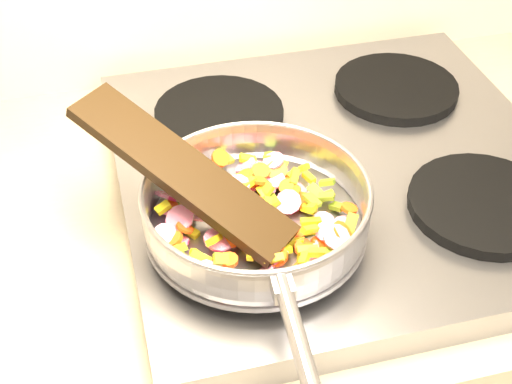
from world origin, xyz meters
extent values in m
cube|color=#939399|center=(-0.70, 1.67, 0.92)|extent=(0.60, 0.60, 0.04)
cylinder|color=black|center=(-0.84, 1.52, 0.95)|extent=(0.19, 0.19, 0.02)
cylinder|color=black|center=(-0.56, 1.52, 0.95)|extent=(0.19, 0.19, 0.02)
cylinder|color=black|center=(-0.84, 1.81, 0.95)|extent=(0.19, 0.19, 0.02)
cylinder|color=black|center=(-0.56, 1.81, 0.95)|extent=(0.19, 0.19, 0.02)
cylinder|color=#9E9EA5|center=(-0.85, 1.55, 0.96)|extent=(0.26, 0.26, 0.01)
torus|color=#9E9EA5|center=(-0.85, 1.55, 0.99)|extent=(0.31, 0.31, 0.06)
torus|color=#9E9EA5|center=(-0.85, 1.55, 1.02)|extent=(0.27, 0.27, 0.01)
cylinder|color=#9E9EA5|center=(-0.87, 1.32, 1.01)|extent=(0.03, 0.19, 0.02)
cube|color=#9E9EA5|center=(-0.86, 1.41, 1.01)|extent=(0.02, 0.03, 0.02)
cube|color=yellow|center=(-0.88, 1.44, 0.98)|extent=(0.01, 0.02, 0.02)
cube|color=yellow|center=(-0.80, 1.50, 0.99)|extent=(0.03, 0.02, 0.02)
cylinder|color=#DF1564|center=(-0.94, 1.56, 0.98)|extent=(0.05, 0.05, 0.02)
cube|color=yellow|center=(-0.83, 1.58, 0.98)|extent=(0.02, 0.02, 0.01)
cylinder|color=#DF1564|center=(-0.85, 1.61, 0.96)|extent=(0.05, 0.04, 0.03)
cylinder|color=#FF4F13|center=(-0.85, 1.61, 0.98)|extent=(0.03, 0.03, 0.01)
cylinder|color=#FF4F13|center=(-0.88, 1.52, 0.98)|extent=(0.03, 0.03, 0.02)
cube|color=olive|center=(-0.75, 1.54, 0.97)|extent=(0.02, 0.02, 0.01)
cube|color=yellow|center=(-0.96, 1.58, 0.99)|extent=(0.02, 0.02, 0.01)
cylinder|color=#FF4F13|center=(-0.91, 1.45, 0.98)|extent=(0.03, 0.03, 0.01)
cube|color=yellow|center=(-0.77, 1.62, 0.98)|extent=(0.02, 0.02, 0.02)
cube|color=yellow|center=(-0.77, 1.59, 0.98)|extent=(0.01, 0.02, 0.01)
cylinder|color=#DF1564|center=(-0.95, 1.61, 0.98)|extent=(0.04, 0.04, 0.03)
cylinder|color=#FF4F13|center=(-0.89, 1.53, 0.98)|extent=(0.03, 0.03, 0.02)
cylinder|color=#FF4F13|center=(-0.79, 1.49, 0.97)|extent=(0.03, 0.03, 0.02)
cylinder|color=#FF4F13|center=(-0.94, 1.49, 0.97)|extent=(0.03, 0.03, 0.02)
cube|color=yellow|center=(-0.78, 1.55, 0.97)|extent=(0.02, 0.02, 0.01)
cube|color=olive|center=(-0.79, 1.47, 0.97)|extent=(0.02, 0.02, 0.01)
cylinder|color=#FF4F13|center=(-0.80, 1.59, 0.98)|extent=(0.03, 0.03, 0.02)
cube|color=yellow|center=(-0.79, 1.59, 0.99)|extent=(0.02, 0.02, 0.02)
cylinder|color=#DF1564|center=(-0.81, 1.46, 0.97)|extent=(0.04, 0.03, 0.03)
cylinder|color=#DF1564|center=(-0.79, 1.58, 0.97)|extent=(0.04, 0.05, 0.02)
cylinder|color=#DF1564|center=(-0.81, 1.45, 0.97)|extent=(0.04, 0.04, 0.01)
cylinder|color=#DF1564|center=(-0.83, 1.59, 0.96)|extent=(0.04, 0.05, 0.03)
cube|color=olive|center=(-0.86, 1.54, 0.99)|extent=(0.02, 0.02, 0.02)
cube|color=olive|center=(-0.77, 1.57, 0.97)|extent=(0.02, 0.03, 0.01)
cube|color=olive|center=(-0.91, 1.48, 0.99)|extent=(0.02, 0.02, 0.02)
cube|color=olive|center=(-0.79, 1.61, 0.97)|extent=(0.02, 0.02, 0.01)
cube|color=olive|center=(-0.93, 1.48, 0.97)|extent=(0.01, 0.02, 0.02)
cube|color=yellow|center=(-0.80, 1.52, 0.97)|extent=(0.03, 0.01, 0.01)
cylinder|color=#DF1564|center=(-0.85, 1.48, 0.98)|extent=(0.03, 0.03, 0.02)
cylinder|color=#DF1564|center=(-0.77, 1.52, 0.97)|extent=(0.04, 0.04, 0.02)
cube|color=olive|center=(-0.90, 1.64, 0.97)|extent=(0.03, 0.02, 0.02)
cylinder|color=#DF1564|center=(-0.86, 1.44, 0.97)|extent=(0.04, 0.04, 0.02)
cylinder|color=#FF4F13|center=(-0.83, 1.59, 0.97)|extent=(0.02, 0.02, 0.02)
cube|color=yellow|center=(-0.78, 1.47, 0.97)|extent=(0.02, 0.03, 0.02)
cube|color=yellow|center=(-0.79, 1.48, 0.97)|extent=(0.02, 0.02, 0.02)
cube|color=yellow|center=(-0.79, 1.54, 0.98)|extent=(0.02, 0.02, 0.02)
cylinder|color=#FF4F13|center=(-0.93, 1.61, 0.97)|extent=(0.03, 0.03, 0.02)
cylinder|color=#FF4F13|center=(-0.90, 1.48, 0.98)|extent=(0.03, 0.03, 0.01)
cylinder|color=#DF1564|center=(-0.88, 1.54, 0.97)|extent=(0.04, 0.05, 0.03)
cylinder|color=#DF1564|center=(-0.86, 1.59, 0.98)|extent=(0.04, 0.04, 0.02)
cube|color=yellow|center=(-0.93, 1.51, 0.97)|extent=(0.02, 0.02, 0.01)
cube|color=olive|center=(-0.76, 1.49, 0.97)|extent=(0.02, 0.02, 0.01)
cylinder|color=#FF4F13|center=(-0.79, 1.56, 0.97)|extent=(0.03, 0.03, 0.01)
cube|color=yellow|center=(-0.85, 1.59, 0.97)|extent=(0.01, 0.02, 0.01)
cube|color=yellow|center=(-0.82, 1.46, 0.98)|extent=(0.02, 0.02, 0.01)
cylinder|color=#FF4F13|center=(-0.91, 1.49, 0.96)|extent=(0.03, 0.03, 0.00)
cube|color=yellow|center=(-0.76, 1.56, 0.97)|extent=(0.02, 0.01, 0.01)
cylinder|color=#DF1564|center=(-0.91, 1.62, 0.98)|extent=(0.03, 0.03, 0.01)
cube|color=yellow|center=(-0.83, 1.54, 0.98)|extent=(0.02, 0.02, 0.02)
cylinder|color=#DF1564|center=(-0.90, 1.53, 0.97)|extent=(0.04, 0.04, 0.02)
cylinder|color=#DF1564|center=(-0.86, 1.46, 0.97)|extent=(0.03, 0.03, 0.03)
cube|color=yellow|center=(-0.83, 1.49, 0.97)|extent=(0.01, 0.02, 0.01)
cylinder|color=#FF4F13|center=(-0.81, 1.48, 0.97)|extent=(0.03, 0.03, 0.01)
cube|color=yellow|center=(-0.82, 1.50, 0.97)|extent=(0.03, 0.02, 0.01)
cylinder|color=#FF4F13|center=(-0.90, 1.63, 0.97)|extent=(0.03, 0.03, 0.01)
cube|color=yellow|center=(-0.85, 1.47, 0.98)|extent=(0.02, 0.01, 0.01)
cube|color=olive|center=(-0.93, 1.57, 0.97)|extent=(0.02, 0.01, 0.01)
cylinder|color=#FF4F13|center=(-0.89, 1.56, 0.98)|extent=(0.02, 0.03, 0.01)
cylinder|color=#FF4F13|center=(-0.80, 1.57, 0.98)|extent=(0.03, 0.04, 0.02)
cube|color=yellow|center=(-0.91, 1.63, 0.98)|extent=(0.02, 0.02, 0.02)
cube|color=olive|center=(-0.85, 1.54, 0.97)|extent=(0.02, 0.03, 0.01)
cube|color=yellow|center=(-0.84, 1.52, 0.98)|extent=(0.02, 0.02, 0.01)
cylinder|color=#DF1564|center=(-0.86, 1.58, 0.97)|extent=(0.03, 0.03, 0.02)
cylinder|color=#DF1564|center=(-0.93, 1.48, 0.97)|extent=(0.03, 0.03, 0.02)
cube|color=olive|center=(-0.85, 1.44, 0.98)|extent=(0.02, 0.02, 0.01)
cylinder|color=#DF1564|center=(-0.87, 1.52, 0.98)|extent=(0.03, 0.02, 0.03)
cube|color=yellow|center=(-0.87, 1.52, 0.97)|extent=(0.02, 0.03, 0.02)
cylinder|color=#FF4F13|center=(-0.81, 1.51, 0.97)|extent=(0.04, 0.04, 0.01)
cylinder|color=#FF4F13|center=(-0.84, 1.62, 0.97)|extent=(0.03, 0.03, 0.01)
cube|color=olive|center=(-0.85, 1.62, 0.97)|extent=(0.02, 0.01, 0.01)
cube|color=olive|center=(-0.94, 1.59, 0.97)|extent=(0.02, 0.02, 0.01)
cube|color=olive|center=(-0.81, 1.65, 0.98)|extent=(0.02, 0.02, 0.02)
cube|color=yellow|center=(-0.81, 1.61, 0.97)|extent=(0.02, 0.03, 0.01)
cylinder|color=#DF1564|center=(-0.78, 1.50, 0.98)|extent=(0.04, 0.04, 0.01)
cube|color=olive|center=(-0.87, 1.52, 0.97)|extent=(0.02, 0.03, 0.01)
cube|color=yellow|center=(-0.78, 1.61, 0.97)|extent=(0.02, 0.02, 0.02)
cube|color=olive|center=(-0.83, 1.59, 0.98)|extent=(0.02, 0.02, 0.01)
cube|color=yellow|center=(-0.84, 1.55, 0.98)|extent=(0.02, 0.02, 0.02)
cylinder|color=#FF4F13|center=(-0.89, 1.51, 0.98)|extent=(0.03, 0.03, 0.02)
cube|color=yellow|center=(-0.83, 1.44, 0.98)|extent=(0.02, 0.02, 0.01)
cube|color=olive|center=(-0.82, 1.57, 0.97)|extent=(0.02, 0.02, 0.02)
cylinder|color=#DF1564|center=(-0.82, 1.62, 0.96)|extent=(0.04, 0.04, 0.02)
cube|color=olive|center=(-0.86, 1.66, 0.98)|extent=(0.02, 0.02, 0.01)
cylinder|color=#FF4F13|center=(-0.83, 1.60, 0.98)|extent=(0.03, 0.03, 0.01)
cube|color=yellow|center=(-0.94, 1.49, 0.97)|extent=(0.02, 0.01, 0.02)
cube|color=olive|center=(-0.94, 1.61, 0.98)|extent=(0.02, 0.02, 0.01)
cylinder|color=#DF1564|center=(-0.78, 1.48, 0.99)|extent=(0.04, 0.03, 0.02)
cylinder|color=#DF1564|center=(-0.87, 1.59, 0.98)|extent=(0.03, 0.04, 0.03)
cylinder|color=#FF4F13|center=(-0.85, 1.61, 0.97)|extent=(0.03, 0.03, 0.02)
cube|color=olive|center=(-0.92, 1.59, 0.98)|extent=(0.02, 0.02, 0.02)
cube|color=olive|center=(-0.84, 1.56, 0.97)|extent=(0.01, 0.02, 0.01)
cube|color=olive|center=(-0.76, 1.48, 0.97)|extent=(0.03, 0.02, 0.01)
cube|color=yellow|center=(-0.91, 1.51, 0.99)|extent=(0.02, 0.02, 0.02)
cube|color=yellow|center=(-0.91, 1.63, 0.98)|extent=(0.01, 0.02, 0.02)
cube|color=yellow|center=(-0.86, 1.54, 0.97)|extent=(0.02, 0.02, 0.02)
cube|color=olive|center=(-0.76, 1.55, 0.98)|extent=(0.02, 0.02, 0.01)
cube|color=yellow|center=(-0.87, 1.53, 0.97)|extent=(0.02, 0.03, 0.01)
cylinder|color=#DF1564|center=(-0.81, 1.63, 0.99)|extent=(0.03, 0.04, 0.02)
cylinder|color=#DF1564|center=(-0.95, 1.59, 0.97)|extent=(0.05, 0.05, 0.02)
cylinder|color=#DF1564|center=(-0.84, 1.48, 0.97)|extent=(0.03, 0.04, 0.04)
cube|color=olive|center=(-0.75, 1.58, 0.98)|extent=(0.02, 0.02, 0.02)
cylinder|color=#DF1564|center=(-0.96, 1.53, 0.98)|extent=(0.04, 0.03, 0.02)
cylinder|color=#FF4F13|center=(-0.77, 1.49, 0.98)|extent=(0.03, 0.04, 0.03)
cube|color=olive|center=(-0.78, 1.51, 0.97)|extent=(0.02, 0.02, 0.01)
cube|color=yellow|center=(-0.92, 1.47, 0.97)|extent=(0.02, 0.02, 0.01)
cylinder|color=#FF4F13|center=(-0.89, 1.55, 0.98)|extent=(0.03, 0.03, 0.02)
cube|color=yellow|center=(-0.93, 1.55, 0.97)|extent=(0.02, 0.02, 0.01)
cube|color=yellow|center=(-0.82, 1.53, 0.97)|extent=(0.02, 0.01, 0.02)
cube|color=yellow|center=(-0.81, 1.47, 0.98)|extent=(0.02, 0.01, 0.01)
cube|color=yellow|center=(-0.80, 1.46, 0.99)|extent=(0.02, 0.01, 0.01)
cube|color=yellow|center=(-0.85, 1.61, 0.98)|extent=(0.02, 0.02, 0.02)
cube|color=olive|center=(-0.91, 1.55, 0.98)|extent=(0.02, 0.02, 0.01)
cube|color=olive|center=(-0.94, 1.50, 0.97)|extent=(0.02, 0.02, 0.01)
cube|color=yellow|center=(-0.86, 1.57, 0.98)|extent=(0.02, 0.02, 0.01)
cylinder|color=#FF4F13|center=(-0.83, 1.57, 0.97)|extent=(0.03, 0.02, 0.02)
cylinder|color=#DF1564|center=(-0.75, 1.51, 0.97)|extent=(0.03, 0.03, 0.00)
cylinder|color=#FF4F13|center=(-0.87, 1.58, 0.98)|extent=(0.03, 0.03, 0.01)
cube|color=olive|center=(-0.89, 1.58, 0.98)|extent=(0.02, 0.02, 0.02)
cube|color=yellow|center=(-0.93, 1.49, 0.98)|extent=(0.02, 0.02, 0.02)
cylinder|color=#DF1564|center=(-0.84, 1.55, 0.98)|extent=(0.05, 0.04, 0.03)
cylinder|color=#FF4F13|center=(-0.84, 1.55, 0.98)|extent=(0.03, 0.03, 0.01)
cylinder|color=#DF1564|center=(-0.83, 1.61, 0.97)|extent=(0.02, 0.03, 0.03)
cube|color=yellow|center=(-0.83, 1.62, 0.97)|extent=(0.02, 0.02, 0.01)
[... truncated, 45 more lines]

